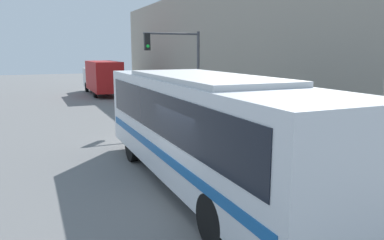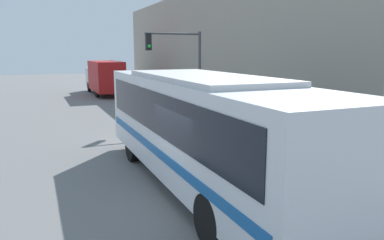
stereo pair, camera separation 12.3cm
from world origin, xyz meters
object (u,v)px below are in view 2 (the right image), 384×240
Objects in this scene: city_bus at (201,123)px; parking_meter at (216,105)px; fire_hydrant at (258,131)px; traffic_light_pole at (180,58)px; pedestrian_near_corner at (306,125)px; delivery_truck at (104,76)px.

parking_meter is (4.44, 7.90, -0.78)m from city_bus.
fire_hydrant is 7.18m from traffic_light_pole.
parking_meter is 0.86× the size of pedestrian_near_corner.
pedestrian_near_corner is at bearing -74.27° from traffic_light_pole.
fire_hydrant is 2.02m from pedestrian_near_corner.
traffic_light_pole reaches higher than parking_meter.
pedestrian_near_corner is at bearing -79.73° from delivery_truck.
traffic_light_pole is 3.59m from parking_meter.
traffic_light_pole is at bearing 99.08° from fire_hydrant.
fire_hydrant is at bearing -80.92° from traffic_light_pole.
pedestrian_near_corner is (1.22, -1.55, 0.45)m from fire_hydrant.
traffic_light_pole is (1.79, -14.33, 1.84)m from delivery_truck.
traffic_light_pole is at bearing -82.87° from delivery_truck.
parking_meter is at bearing -80.47° from delivery_truck.
city_bus is 9.09m from parking_meter.
delivery_truck is at bearing 97.74° from fire_hydrant.
delivery_truck is at bearing 100.27° from pedestrian_near_corner.
city_bus is 14.86× the size of fire_hydrant.
delivery_truck is 21.02m from fire_hydrant.
parking_meter reaches higher than fire_hydrant.
delivery_truck is 5.99× the size of parking_meter.
city_bus reaches higher than pedestrian_near_corner.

